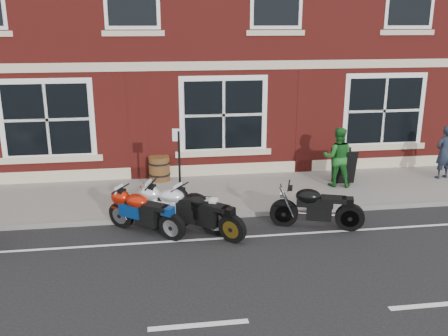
% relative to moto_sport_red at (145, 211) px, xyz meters
% --- Properties ---
extents(ground, '(80.00, 80.00, 0.00)m').
position_rel_moto_sport_red_xyz_m(ground, '(0.83, -0.75, -0.53)').
color(ground, black).
rests_on(ground, ground).
extents(sidewalk, '(30.00, 3.00, 0.12)m').
position_rel_moto_sport_red_xyz_m(sidewalk, '(0.83, 2.25, -0.47)').
color(sidewalk, slate).
rests_on(sidewalk, ground).
extents(kerb, '(30.00, 0.16, 0.12)m').
position_rel_moto_sport_red_xyz_m(kerb, '(0.83, 0.67, -0.47)').
color(kerb, slate).
rests_on(kerb, ground).
extents(moto_sport_red, '(1.71, 1.37, 0.93)m').
position_rel_moto_sport_red_xyz_m(moto_sport_red, '(0.00, 0.00, 0.00)').
color(moto_sport_red, black).
rests_on(moto_sport_red, ground).
extents(moto_sport_black, '(1.65, 1.55, 0.96)m').
position_rel_moto_sport_red_xyz_m(moto_sport_black, '(1.31, -0.23, 0.01)').
color(moto_sport_black, black).
rests_on(moto_sport_black, ground).
extents(moto_sport_silver, '(2.16, 1.02, 1.03)m').
position_rel_moto_sport_red_xyz_m(moto_sport_silver, '(0.79, 0.03, 0.06)').
color(moto_sport_silver, black).
rests_on(moto_sport_silver, ground).
extents(moto_naked_black, '(2.08, 0.83, 0.97)m').
position_rel_moto_sport_red_xyz_m(moto_naked_black, '(3.87, -0.27, 0.02)').
color(moto_naked_black, black).
rests_on(moto_naked_black, ground).
extents(pedestrian_left, '(0.66, 0.51, 1.59)m').
position_rel_moto_sport_red_xyz_m(pedestrian_left, '(8.72, 2.53, 0.38)').
color(pedestrian_left, '#19202D').
rests_on(pedestrian_left, sidewalk).
extents(pedestrian_right, '(0.96, 0.84, 1.68)m').
position_rel_moto_sport_red_xyz_m(pedestrian_right, '(5.35, 2.28, 0.43)').
color(pedestrian_right, '#1B5E20').
rests_on(pedestrian_right, sidewalk).
extents(a_board_sign, '(0.61, 0.42, 0.99)m').
position_rel_moto_sport_red_xyz_m(a_board_sign, '(5.65, 2.53, 0.08)').
color(a_board_sign, black).
rests_on(a_board_sign, sidewalk).
extents(barrel_planter, '(0.64, 0.64, 0.71)m').
position_rel_moto_sport_red_xyz_m(barrel_planter, '(0.40, 3.55, -0.06)').
color(barrel_planter, '#493813').
rests_on(barrel_planter, sidewalk).
extents(parking_sign, '(0.30, 0.06, 2.10)m').
position_rel_moto_sport_red_xyz_m(parking_sign, '(0.84, 0.80, 0.80)').
color(parking_sign, black).
rests_on(parking_sign, sidewalk).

